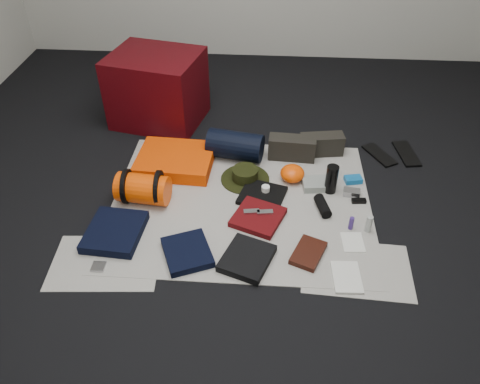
# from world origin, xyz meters

# --- Properties ---
(floor) EXTENTS (4.50, 4.50, 0.02)m
(floor) POSITION_xyz_m (0.00, 0.00, -0.01)
(floor) COLOR black
(floor) RESTS_ON ground
(newspaper_mat) EXTENTS (1.60, 1.30, 0.01)m
(newspaper_mat) POSITION_xyz_m (0.00, 0.00, 0.00)
(newspaper_mat) COLOR beige
(newspaper_mat) RESTS_ON floor
(newspaper_sheet_front_left) EXTENTS (0.61, 0.44, 0.00)m
(newspaper_sheet_front_left) POSITION_xyz_m (-0.70, -0.55, 0.00)
(newspaper_sheet_front_left) COLOR beige
(newspaper_sheet_front_left) RESTS_ON floor
(newspaper_sheet_front_right) EXTENTS (0.60, 0.43, 0.00)m
(newspaper_sheet_front_right) POSITION_xyz_m (0.65, -0.50, 0.00)
(newspaper_sheet_front_right) COLOR beige
(newspaper_sheet_front_right) RESTS_ON floor
(red_cabinet) EXTENTS (0.74, 0.66, 0.53)m
(red_cabinet) POSITION_xyz_m (-0.70, 0.96, 0.27)
(red_cabinet) COLOR #440509
(red_cabinet) RESTS_ON floor
(sleeping_pad) EXTENTS (0.52, 0.43, 0.09)m
(sleeping_pad) POSITION_xyz_m (-0.47, 0.35, 0.05)
(sleeping_pad) COLOR #F94502
(sleeping_pad) RESTS_ON newspaper_mat
(stuff_sack) EXTENTS (0.33, 0.22, 0.19)m
(stuff_sack) POSITION_xyz_m (-0.60, -0.03, 0.10)
(stuff_sack) COLOR #FA4904
(stuff_sack) RESTS_ON newspaper_mat
(sack_strap_left) EXTENTS (0.02, 0.22, 0.22)m
(sack_strap_left) POSITION_xyz_m (-0.70, -0.03, 0.11)
(sack_strap_left) COLOR black
(sack_strap_left) RESTS_ON newspaper_mat
(sack_strap_right) EXTENTS (0.02, 0.22, 0.22)m
(sack_strap_right) POSITION_xyz_m (-0.50, -0.03, 0.11)
(sack_strap_right) COLOR black
(sack_strap_right) RESTS_ON newspaper_mat
(navy_duffel) EXTENTS (0.41, 0.26, 0.20)m
(navy_duffel) POSITION_xyz_m (-0.07, 0.48, 0.10)
(navy_duffel) COLOR black
(navy_duffel) RESTS_ON newspaper_mat
(boonie_brim) EXTENTS (0.35, 0.35, 0.01)m
(boonie_brim) POSITION_xyz_m (0.01, 0.23, 0.01)
(boonie_brim) COLOR black
(boonie_brim) RESTS_ON newspaper_mat
(boonie_crown) EXTENTS (0.17, 0.17, 0.08)m
(boonie_crown) POSITION_xyz_m (0.01, 0.23, 0.05)
(boonie_crown) COLOR black
(boonie_crown) RESTS_ON boonie_brim
(hiking_boot_left) EXTENTS (0.33, 0.14, 0.16)m
(hiking_boot_left) POSITION_xyz_m (0.32, 0.50, 0.09)
(hiking_boot_left) COLOR black
(hiking_boot_left) RESTS_ON newspaper_mat
(hiking_boot_right) EXTENTS (0.31, 0.16, 0.15)m
(hiking_boot_right) POSITION_xyz_m (0.53, 0.57, 0.08)
(hiking_boot_right) COLOR black
(hiking_boot_right) RESTS_ON newspaper_mat
(flip_flop_left) EXTENTS (0.22, 0.29, 0.02)m
(flip_flop_left) POSITION_xyz_m (0.94, 0.57, 0.01)
(flip_flop_left) COLOR black
(flip_flop_left) RESTS_ON floor
(flip_flop_right) EXTENTS (0.15, 0.32, 0.02)m
(flip_flop_right) POSITION_xyz_m (1.14, 0.60, 0.01)
(flip_flop_right) COLOR black
(flip_flop_right) RESTS_ON floor
(trousers_navy_a) EXTENTS (0.33, 0.37, 0.05)m
(trousers_navy_a) POSITION_xyz_m (-0.70, -0.35, 0.03)
(trousers_navy_a) COLOR black
(trousers_navy_a) RESTS_ON newspaper_mat
(trousers_navy_b) EXTENTS (0.33, 0.35, 0.04)m
(trousers_navy_b) POSITION_xyz_m (-0.26, -0.47, 0.03)
(trousers_navy_b) COLOR black
(trousers_navy_b) RESTS_ON newspaper_mat
(trousers_charcoal) EXTENTS (0.32, 0.34, 0.04)m
(trousers_charcoal) POSITION_xyz_m (0.06, -0.49, 0.03)
(trousers_charcoal) COLOR black
(trousers_charcoal) RESTS_ON newspaper_mat
(black_tshirt) EXTENTS (0.33, 0.31, 0.03)m
(black_tshirt) POSITION_xyz_m (0.13, 0.05, 0.02)
(black_tshirt) COLOR black
(black_tshirt) RESTS_ON newspaper_mat
(red_shirt) EXTENTS (0.35, 0.35, 0.04)m
(red_shirt) POSITION_xyz_m (0.11, -0.16, 0.02)
(red_shirt) COLOR #50080B
(red_shirt) RESTS_ON newspaper_mat
(orange_stuff_sack) EXTENTS (0.21, 0.21, 0.10)m
(orange_stuff_sack) POSITION_xyz_m (0.32, 0.25, 0.06)
(orange_stuff_sack) COLOR #FA4904
(orange_stuff_sack) RESTS_ON newspaper_mat
(first_aid_pouch) EXTENTS (0.19, 0.15, 0.04)m
(first_aid_pouch) POSITION_xyz_m (0.48, 0.18, 0.03)
(first_aid_pouch) COLOR gray
(first_aid_pouch) RESTS_ON newspaper_mat
(water_bottle) EXTENTS (0.10, 0.10, 0.19)m
(water_bottle) POSITION_xyz_m (0.56, 0.14, 0.10)
(water_bottle) COLOR black
(water_bottle) RESTS_ON newspaper_mat
(speaker) EXTENTS (0.10, 0.18, 0.06)m
(speaker) POSITION_xyz_m (0.50, -0.04, 0.04)
(speaker) COLOR black
(speaker) RESTS_ON newspaper_mat
(compact_camera) EXTENTS (0.11, 0.08, 0.04)m
(compact_camera) POSITION_xyz_m (0.69, 0.11, 0.03)
(compact_camera) COLOR #A5A4A9
(compact_camera) RESTS_ON newspaper_mat
(cyan_case) EXTENTS (0.12, 0.09, 0.04)m
(cyan_case) POSITION_xyz_m (0.72, 0.25, 0.02)
(cyan_case) COLOR #105F9F
(cyan_case) RESTS_ON newspaper_mat
(toiletry_purple) EXTENTS (0.03, 0.03, 0.08)m
(toiletry_purple) POSITION_xyz_m (0.65, -0.19, 0.05)
(toiletry_purple) COLOR navy
(toiletry_purple) RESTS_ON newspaper_mat
(toiletry_clear) EXTENTS (0.04, 0.04, 0.11)m
(toiletry_clear) POSITION_xyz_m (0.75, -0.21, 0.06)
(toiletry_clear) COLOR #9FA39F
(toiletry_clear) RESTS_ON newspaper_mat
(paperback_book) EXTENTS (0.22, 0.26, 0.03)m
(paperback_book) POSITION_xyz_m (0.40, -0.42, 0.02)
(paperback_book) COLOR black
(paperback_book) RESTS_ON newspaper_mat
(map_booklet) EXTENTS (0.16, 0.22, 0.01)m
(map_booklet) POSITION_xyz_m (0.59, -0.57, 0.01)
(map_booklet) COLOR silver
(map_booklet) RESTS_ON newspaper_mat
(map_printout) EXTENTS (0.13, 0.16, 0.01)m
(map_printout) POSITION_xyz_m (0.65, -0.31, 0.01)
(map_printout) COLOR silver
(map_printout) RESTS_ON newspaper_mat
(sunglasses) EXTENTS (0.09, 0.04, 0.02)m
(sunglasses) POSITION_xyz_m (0.73, 0.05, 0.02)
(sunglasses) COLOR black
(sunglasses) RESTS_ON newspaper_mat
(key_cluster) EXTENTS (0.07, 0.07, 0.01)m
(key_cluster) POSITION_xyz_m (-0.73, -0.59, 0.01)
(key_cluster) COLOR #A5A4A9
(key_cluster) RESTS_ON newspaper_mat
(tape_roll) EXTENTS (0.05, 0.05, 0.03)m
(tape_roll) POSITION_xyz_m (0.15, 0.08, 0.05)
(tape_roll) COLOR white
(tape_roll) RESTS_ON black_tshirt
(energy_bar_a) EXTENTS (0.10, 0.05, 0.01)m
(energy_bar_a) POSITION_xyz_m (0.07, -0.14, 0.05)
(energy_bar_a) COLOR #A5A4A9
(energy_bar_a) RESTS_ON red_shirt
(energy_bar_b) EXTENTS (0.10, 0.05, 0.01)m
(energy_bar_b) POSITION_xyz_m (0.15, -0.14, 0.05)
(energy_bar_b) COLOR #A5A4A9
(energy_bar_b) RESTS_ON red_shirt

